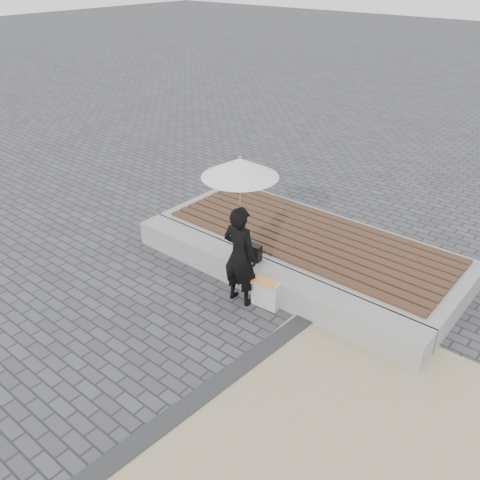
{
  "coord_description": "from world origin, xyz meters",
  "views": [
    {
      "loc": [
        3.77,
        -3.5,
        4.41
      ],
      "look_at": [
        -0.12,
        1.18,
        1.0
      ],
      "focal_mm": 38.32,
      "sensor_mm": 36.0,
      "label": 1
    }
  ],
  "objects_px": {
    "woman": "(240,256)",
    "handbag": "(250,251)",
    "canvas_tote": "(266,293)",
    "parasol": "(240,168)",
    "seating_ledge": "(264,279)"
  },
  "relations": [
    {
      "from": "seating_ledge",
      "to": "woman",
      "type": "xyz_separation_m",
      "value": [
        -0.12,
        -0.42,
        0.55
      ]
    },
    {
      "from": "handbag",
      "to": "canvas_tote",
      "type": "relative_size",
      "value": 0.85
    },
    {
      "from": "seating_ledge",
      "to": "parasol",
      "type": "bearing_deg",
      "value": -105.43
    },
    {
      "from": "parasol",
      "to": "handbag",
      "type": "relative_size",
      "value": 3.5
    },
    {
      "from": "woman",
      "to": "handbag",
      "type": "distance_m",
      "value": 0.57
    },
    {
      "from": "woman",
      "to": "handbag",
      "type": "bearing_deg",
      "value": -69.45
    },
    {
      "from": "handbag",
      "to": "seating_ledge",
      "type": "bearing_deg",
      "value": -15.28
    },
    {
      "from": "seating_ledge",
      "to": "parasol",
      "type": "distance_m",
      "value": 1.9
    },
    {
      "from": "parasol",
      "to": "handbag",
      "type": "distance_m",
      "value": 1.61
    },
    {
      "from": "handbag",
      "to": "parasol",
      "type": "bearing_deg",
      "value": -72.09
    },
    {
      "from": "seating_ledge",
      "to": "canvas_tote",
      "type": "bearing_deg",
      "value": -48.64
    },
    {
      "from": "woman",
      "to": "parasol",
      "type": "height_order",
      "value": "parasol"
    },
    {
      "from": "seating_ledge",
      "to": "woman",
      "type": "bearing_deg",
      "value": -105.43
    },
    {
      "from": "woman",
      "to": "canvas_tote",
      "type": "relative_size",
      "value": 3.49
    },
    {
      "from": "parasol",
      "to": "handbag",
      "type": "xyz_separation_m",
      "value": [
        -0.21,
        0.48,
        -1.52
      ]
    }
  ]
}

